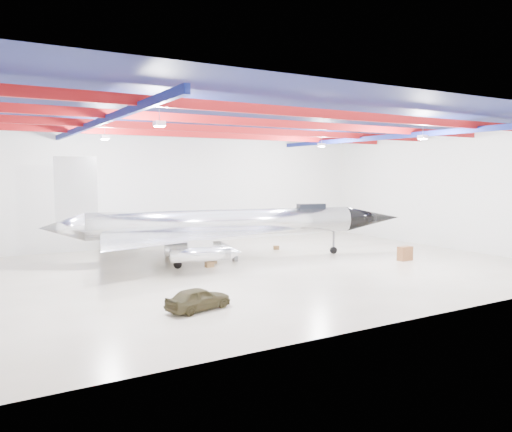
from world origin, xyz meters
TOP-DOWN VIEW (x-y plane):
  - floor at (0.00, 0.00)m, footprint 40.00×40.00m
  - wall_back at (0.00, 15.00)m, footprint 40.00×0.00m
  - wall_right at (20.00, 0.00)m, footprint 0.00×30.00m
  - ceiling at (0.00, 0.00)m, footprint 40.00×40.00m
  - ceiling_structure at (0.00, 0.00)m, footprint 39.50×29.50m
  - jet_aircraft at (-0.91, 4.57)m, footprint 30.08×20.74m
  - jeep at (-8.85, -8.25)m, footprint 3.78×2.20m
  - desk at (11.50, -3.19)m, footprint 1.28×0.69m
  - crate_ply at (-3.40, 2.18)m, footprint 0.62×0.51m
  - toolbox_red at (-0.10, 9.01)m, footprint 0.39×0.32m
  - engine_drum at (-0.51, 3.52)m, footprint 0.58×0.58m
  - parts_bin at (5.57, 6.90)m, footprint 0.65×0.60m
  - oil_barrel at (-2.48, 3.43)m, footprint 0.51×0.42m
  - spares_box at (1.14, 10.98)m, footprint 0.47×0.47m

SIDE VIEW (x-z plane):
  - floor at x=0.00m, z-range 0.00..0.00m
  - toolbox_red at x=-0.10m, z-range 0.00..0.27m
  - oil_barrel at x=-2.48m, z-range 0.00..0.34m
  - parts_bin at x=5.57m, z-range 0.00..0.37m
  - spares_box at x=1.14m, z-range 0.00..0.40m
  - crate_ply at x=-3.40m, z-range 0.00..0.41m
  - engine_drum at x=-0.51m, z-range 0.00..0.42m
  - desk at x=11.50m, z-range 0.00..1.15m
  - jeep at x=-8.85m, z-range 0.00..1.21m
  - jet_aircraft at x=-0.91m, z-range -1.43..6.87m
  - wall_back at x=0.00m, z-range -14.50..25.50m
  - wall_right at x=20.00m, z-range -9.50..20.50m
  - ceiling_structure at x=0.00m, z-range 9.79..10.86m
  - ceiling at x=0.00m, z-range 11.00..11.00m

